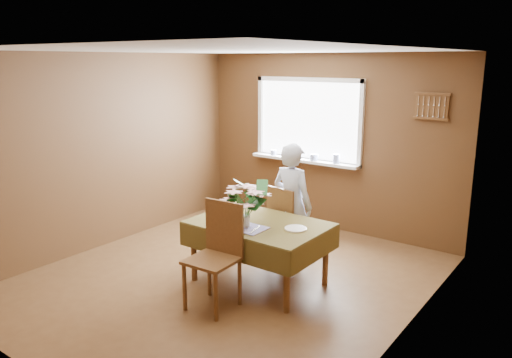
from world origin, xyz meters
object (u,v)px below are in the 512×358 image
Objects in this scene: flower_bouquet at (245,201)px; seated_woman at (292,205)px; chair_far at (286,221)px; chair_near at (217,251)px; dining_table at (259,230)px.

seated_woman is at bearing 87.17° from flower_bouquet.
chair_far is 1.87× the size of flower_bouquet.
chair_near is (0.04, -1.31, 0.05)m from chair_far.
seated_woman is at bearing -174.20° from chair_far.
chair_near is at bearing -90.72° from flower_bouquet.
seated_woman is (0.09, -0.01, 0.22)m from chair_far.
chair_near is 1.32m from seated_woman.
flower_bouquet is at bearing 92.58° from seated_woman.
dining_table is at bearing 79.14° from flower_bouquet.
dining_table is at bearing 106.57° from chair_far.
dining_table is 0.98× the size of seated_woman.
chair_far is at bearing 97.40° from dining_table.
chair_near is at bearing 101.29° from chair_far.
flower_bouquet is at bearing -100.43° from dining_table.
chair_near is (-0.04, -0.64, -0.05)m from dining_table.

